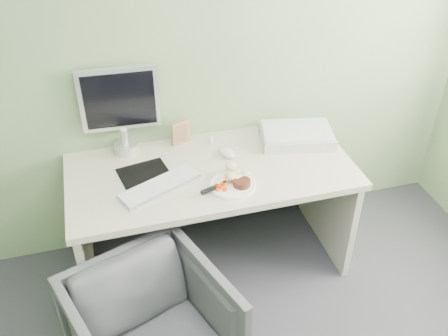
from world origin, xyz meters
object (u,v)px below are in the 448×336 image
object	(u,v)px
scanner	(296,136)
desk	(212,194)
plate	(233,185)
monitor	(120,106)
desk_chair	(153,334)

from	to	relation	value
scanner	desk	bearing A→B (deg)	-154.04
plate	monitor	size ratio (longest dim) A/B	0.48
desk	plate	xyz separation A→B (m)	(0.07, -0.19, 0.19)
plate	monitor	bearing A→B (deg)	135.57
desk	scanner	xyz separation A→B (m)	(0.57, 0.15, 0.22)
plate	scanner	distance (m)	0.60
desk_chair	plate	bearing A→B (deg)	23.41
desk_chair	scanner	bearing A→B (deg)	19.18
desk	desk_chair	size ratio (longest dim) A/B	2.29
desk	monitor	distance (m)	0.72
scanner	plate	bearing A→B (deg)	-134.87
desk	desk_chair	distance (m)	0.87
monitor	scanner	bearing A→B (deg)	-6.64
monitor	desk	bearing A→B (deg)	-32.70
plate	monitor	xyz separation A→B (m)	(-0.51, 0.50, 0.29)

